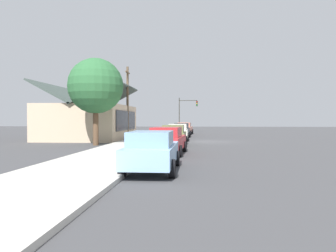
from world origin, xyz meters
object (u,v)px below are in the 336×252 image
at_px(car_cherry, 167,140).
at_px(fire_hydrant_red, 153,140).
at_px(car_olive, 174,135).
at_px(traffic_light_main, 186,109).
at_px(car_ivory, 178,132).
at_px(shade_tree, 96,86).
at_px(utility_pole_wooden, 128,101).
at_px(car_skyblue, 152,151).
at_px(car_coral, 185,128).
at_px(car_charcoal, 182,130).

xyz_separation_m(car_cherry, fire_hydrant_red, (4.72, 1.49, -0.32)).
distance_m(car_olive, traffic_light_main, 23.75).
height_order(car_ivory, shade_tree, shade_tree).
bearing_deg(shade_tree, utility_pole_wooden, -4.21).
bearing_deg(utility_pole_wooden, car_skyblue, -165.67).
bearing_deg(car_coral, fire_hydrant_red, 178.93).
distance_m(car_coral, shade_tree, 20.62).
bearing_deg(car_ivory, car_coral, -1.97).
xyz_separation_m(car_olive, car_charcoal, (12.52, -0.04, -0.00)).
height_order(car_cherry, car_coral, same).
relative_size(car_skyblue, shade_tree, 0.72).
distance_m(car_cherry, car_ivory, 12.57).
distance_m(car_cherry, fire_hydrant_red, 4.96).
height_order(car_coral, traffic_light_main, traffic_light_main).
xyz_separation_m(traffic_light_main, utility_pole_wooden, (-15.08, 5.66, 0.44)).
bearing_deg(car_cherry, car_ivory, 3.35).
distance_m(car_charcoal, utility_pole_wooden, 7.46).
distance_m(car_charcoal, fire_hydrant_red, 14.37).
height_order(car_ivory, fire_hydrant_red, car_ivory).
distance_m(car_cherry, car_charcoal, 19.01).
xyz_separation_m(car_charcoal, car_coral, (6.38, -0.10, 0.00)).
distance_m(car_skyblue, car_charcoal, 25.40).
xyz_separation_m(car_cherry, car_coral, (25.40, -0.08, 0.00)).
distance_m(utility_pole_wooden, fire_hydrant_red, 11.56).
relative_size(traffic_light_main, utility_pole_wooden, 0.69).
bearing_deg(utility_pole_wooden, car_cherry, -159.91).
relative_size(car_coral, fire_hydrant_red, 7.02).
height_order(car_olive, fire_hydrant_red, car_olive).
distance_m(car_ivory, car_charcoal, 6.45).
bearing_deg(car_cherry, car_skyblue, -177.33).
xyz_separation_m(car_charcoal, shade_tree, (-12.90, 6.12, 3.79)).
relative_size(car_cherry, utility_pole_wooden, 0.66).
bearing_deg(traffic_light_main, car_ivory, 179.13).
distance_m(car_ivory, car_coral, 12.83).
bearing_deg(car_olive, car_coral, -0.33).
distance_m(car_skyblue, car_cherry, 6.39).
xyz_separation_m(car_skyblue, shade_tree, (12.50, 6.12, 3.79)).
xyz_separation_m(car_ivory, car_charcoal, (6.45, -0.07, -0.00)).
xyz_separation_m(car_olive, traffic_light_main, (23.60, -0.23, 2.68)).
relative_size(car_olive, fire_hydrant_red, 6.84).
bearing_deg(car_olive, fire_hydrant_red, 141.22).
height_order(car_olive, car_coral, same).
xyz_separation_m(car_skyblue, car_cherry, (6.39, -0.03, -0.00)).
relative_size(car_cherry, fire_hydrant_red, 6.99).
bearing_deg(utility_pole_wooden, fire_hydrant_red, -158.75).
relative_size(car_olive, traffic_light_main, 0.93).
bearing_deg(car_coral, car_ivory, -177.51).
bearing_deg(car_coral, car_cherry, -176.91).
bearing_deg(car_charcoal, car_olive, 179.89).
relative_size(car_charcoal, utility_pole_wooden, 0.59).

